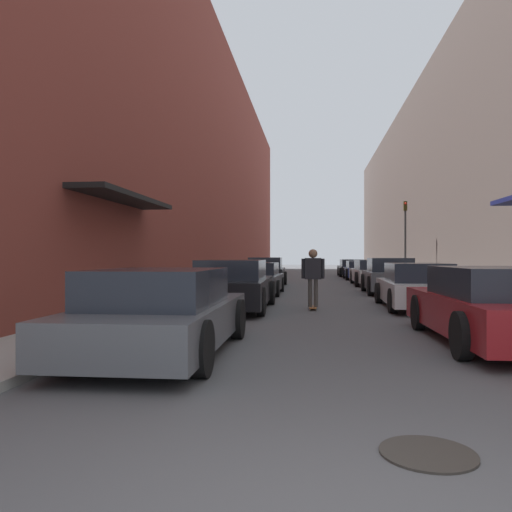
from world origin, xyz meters
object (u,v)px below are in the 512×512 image
at_px(parked_car_right_1, 416,287).
at_px(parked_car_right_4, 361,270).
at_px(parked_car_left_1, 233,285).
at_px(skateboarder, 313,272).
at_px(parked_car_left_2, 255,279).
at_px(parked_car_left_0, 162,313).
at_px(parked_car_right_2, 389,276).
at_px(parked_car_right_3, 374,273).
at_px(parked_car_left_3, 266,272).
at_px(manhole_cover, 428,453).
at_px(parked_car_right_5, 352,268).
at_px(traffic_light, 405,234).
at_px(parked_car_right_0, 494,306).

xyz_separation_m(parked_car_right_1, parked_car_right_4, (0.10, 17.36, -0.02)).
height_order(parked_car_left_1, skateboarder, skateboarder).
bearing_deg(parked_car_right_4, parked_car_left_2, -112.04).
height_order(parked_car_left_0, parked_car_right_2, parked_car_right_2).
distance_m(parked_car_left_1, skateboarder, 2.20).
xyz_separation_m(parked_car_right_3, parked_car_right_4, (-0.06, 6.14, -0.04)).
bearing_deg(parked_car_right_3, parked_car_left_3, -165.13).
height_order(parked_car_left_0, manhole_cover, parked_car_left_0).
distance_m(parked_car_left_0, parked_car_right_3, 19.06).
relative_size(parked_car_left_3, parked_car_right_2, 1.13).
height_order(parked_car_left_0, parked_car_left_2, parked_car_left_0).
bearing_deg(parked_car_right_4, parked_car_left_3, -124.77).
distance_m(parked_car_left_0, parked_car_left_1, 6.18).
height_order(parked_car_left_0, parked_car_right_5, parked_car_left_0).
bearing_deg(parked_car_right_4, parked_car_right_1, -90.33).
distance_m(parked_car_left_3, traffic_light, 6.91).
bearing_deg(parked_car_right_2, manhole_cover, -97.37).
height_order(parked_car_left_3, parked_car_right_1, parked_car_left_3).
xyz_separation_m(parked_car_right_0, traffic_light, (1.39, 15.82, 1.91)).
height_order(parked_car_left_3, parked_car_right_2, parked_car_left_3).
relative_size(parked_car_right_0, parked_car_right_5, 1.04).
relative_size(parked_car_right_2, parked_car_right_3, 0.83).
bearing_deg(skateboarder, parked_car_left_3, 102.34).
distance_m(parked_car_left_2, parked_car_right_0, 11.54).
distance_m(parked_car_left_2, parked_car_right_3, 8.40).
xyz_separation_m(skateboarder, manhole_cover, (0.85, -9.89, -1.00)).
height_order(parked_car_left_1, parked_car_right_0, parked_car_left_1).
bearing_deg(skateboarder, parked_car_right_3, 75.73).
bearing_deg(parked_car_left_0, parked_car_left_2, 89.92).
height_order(parked_car_left_2, manhole_cover, parked_car_left_2).
height_order(parked_car_left_0, parked_car_right_4, parked_car_left_0).
bearing_deg(parked_car_right_5, traffic_light, -82.86).
xyz_separation_m(parked_car_left_1, parked_car_right_5, (4.96, 23.44, -0.06)).
height_order(parked_car_right_5, manhole_cover, parked_car_right_5).
relative_size(parked_car_right_3, skateboarder, 2.90).
bearing_deg(parked_car_left_0, parked_car_left_1, 89.37).
xyz_separation_m(parked_car_left_2, manhole_cover, (3.05, -15.15, -0.57)).
relative_size(parked_car_left_2, parked_car_right_3, 0.90).
distance_m(parked_car_right_0, traffic_light, 16.00).
bearing_deg(parked_car_left_1, parked_car_left_3, 90.74).
distance_m(parked_car_right_1, parked_car_right_3, 11.22).
bearing_deg(parked_car_left_0, traffic_light, 69.14).
relative_size(parked_car_left_1, parked_car_right_3, 1.01).
distance_m(parked_car_right_1, skateboarder, 2.95).
relative_size(parked_car_right_5, traffic_light, 1.14).
bearing_deg(manhole_cover, parked_car_left_3, 98.76).
xyz_separation_m(parked_car_left_2, parked_car_right_2, (5.12, 0.83, 0.08)).
bearing_deg(parked_car_left_1, manhole_cover, -72.66).
distance_m(parked_car_left_1, parked_car_right_2, 8.15).
relative_size(parked_car_right_0, parked_car_right_2, 1.19).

